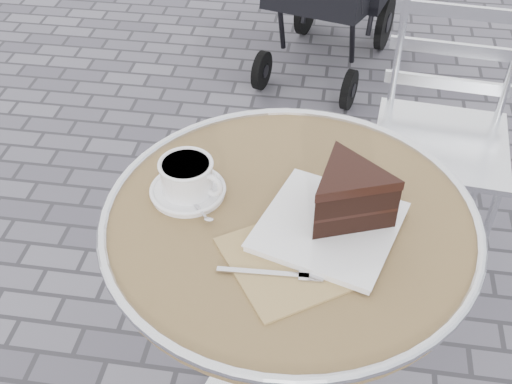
# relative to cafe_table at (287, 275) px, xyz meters

# --- Properties ---
(cafe_table) EXTENTS (0.72, 0.72, 0.74)m
(cafe_table) POSITION_rel_cafe_table_xyz_m (0.00, 0.00, 0.00)
(cafe_table) COLOR silver
(cafe_table) RESTS_ON ground
(cappuccino_set) EXTENTS (0.15, 0.16, 0.07)m
(cappuccino_set) POSITION_rel_cafe_table_xyz_m (-0.20, 0.04, 0.20)
(cappuccino_set) COLOR white
(cappuccino_set) RESTS_ON cafe_table
(cake_plate_set) EXTENTS (0.35, 0.37, 0.13)m
(cake_plate_set) POSITION_rel_cafe_table_xyz_m (0.09, -0.01, 0.22)
(cake_plate_set) COLOR #A38259
(cake_plate_set) RESTS_ON cafe_table
(bistro_chair) EXTENTS (0.41, 0.41, 0.85)m
(bistro_chair) POSITION_rel_cafe_table_xyz_m (0.38, 0.78, -0.04)
(bistro_chair) COLOR silver
(bistro_chair) RESTS_ON ground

